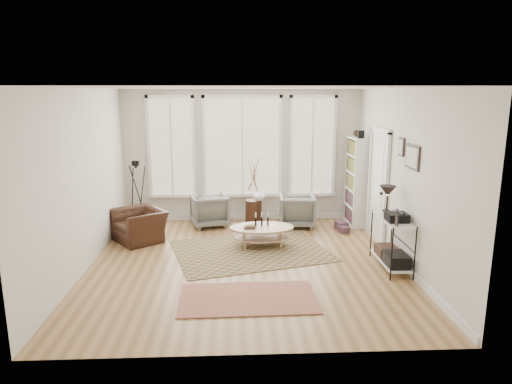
{
  "coord_description": "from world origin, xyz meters",
  "views": [
    {
      "loc": [
        -0.17,
        -7.28,
        2.85
      ],
      "look_at": [
        0.2,
        0.6,
        1.1
      ],
      "focal_mm": 32.0,
      "sensor_mm": 36.0,
      "label": 1
    }
  ],
  "objects_px": {
    "low_shelf": "(392,238)",
    "armchair_left": "(209,210)",
    "armchair_right": "(297,211)",
    "bookcase": "(356,181)",
    "coffee_table": "(262,231)",
    "side_table": "(254,192)",
    "accent_chair": "(139,225)"
  },
  "relations": [
    {
      "from": "armchair_right",
      "to": "side_table",
      "type": "xyz_separation_m",
      "value": [
        -0.92,
        0.2,
        0.39
      ]
    },
    {
      "from": "low_shelf",
      "to": "armchair_left",
      "type": "height_order",
      "value": "low_shelf"
    },
    {
      "from": "low_shelf",
      "to": "side_table",
      "type": "height_order",
      "value": "side_table"
    },
    {
      "from": "coffee_table",
      "to": "armchair_right",
      "type": "xyz_separation_m",
      "value": [
        0.84,
        1.27,
        0.05
      ]
    },
    {
      "from": "side_table",
      "to": "accent_chair",
      "type": "bearing_deg",
      "value": -155.53
    },
    {
      "from": "armchair_right",
      "to": "accent_chair",
      "type": "bearing_deg",
      "value": 18.36
    },
    {
      "from": "armchair_right",
      "to": "bookcase",
      "type": "bearing_deg",
      "value": -171.78
    },
    {
      "from": "low_shelf",
      "to": "armchair_right",
      "type": "relative_size",
      "value": 1.73
    },
    {
      "from": "coffee_table",
      "to": "accent_chair",
      "type": "bearing_deg",
      "value": 169.38
    },
    {
      "from": "armchair_left",
      "to": "armchair_right",
      "type": "relative_size",
      "value": 1.01
    },
    {
      "from": "armchair_left",
      "to": "coffee_table",
      "type": "bearing_deg",
      "value": 112.95
    },
    {
      "from": "bookcase",
      "to": "side_table",
      "type": "xyz_separation_m",
      "value": [
        -2.21,
        0.1,
        -0.23
      ]
    },
    {
      "from": "coffee_table",
      "to": "low_shelf",
      "type": "bearing_deg",
      "value": -29.14
    },
    {
      "from": "low_shelf",
      "to": "accent_chair",
      "type": "relative_size",
      "value": 1.38
    },
    {
      "from": "bookcase",
      "to": "low_shelf",
      "type": "relative_size",
      "value": 1.58
    },
    {
      "from": "armchair_left",
      "to": "armchair_right",
      "type": "height_order",
      "value": "armchair_left"
    },
    {
      "from": "bookcase",
      "to": "armchair_left",
      "type": "relative_size",
      "value": 2.72
    },
    {
      "from": "accent_chair",
      "to": "armchair_left",
      "type": "bearing_deg",
      "value": 88.7
    },
    {
      "from": "bookcase",
      "to": "low_shelf",
      "type": "height_order",
      "value": "bookcase"
    },
    {
      "from": "bookcase",
      "to": "side_table",
      "type": "bearing_deg",
      "value": 177.43
    },
    {
      "from": "armchair_left",
      "to": "side_table",
      "type": "relative_size",
      "value": 0.5
    },
    {
      "from": "side_table",
      "to": "coffee_table",
      "type": "bearing_deg",
      "value": -86.61
    },
    {
      "from": "coffee_table",
      "to": "side_table",
      "type": "distance_m",
      "value": 1.53
    },
    {
      "from": "low_shelf",
      "to": "accent_chair",
      "type": "distance_m",
      "value": 4.69
    },
    {
      "from": "coffee_table",
      "to": "armchair_right",
      "type": "relative_size",
      "value": 1.63
    },
    {
      "from": "armchair_right",
      "to": "side_table",
      "type": "height_order",
      "value": "side_table"
    },
    {
      "from": "bookcase",
      "to": "armchair_right",
      "type": "height_order",
      "value": "bookcase"
    },
    {
      "from": "low_shelf",
      "to": "armchair_left",
      "type": "relative_size",
      "value": 1.72
    },
    {
      "from": "coffee_table",
      "to": "accent_chair",
      "type": "distance_m",
      "value": 2.39
    },
    {
      "from": "coffee_table",
      "to": "accent_chair",
      "type": "relative_size",
      "value": 1.3
    },
    {
      "from": "accent_chair",
      "to": "bookcase",
      "type": "bearing_deg",
      "value": 64.4
    },
    {
      "from": "low_shelf",
      "to": "accent_chair",
      "type": "xyz_separation_m",
      "value": [
        -4.41,
        1.59,
        -0.2
      ]
    }
  ]
}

